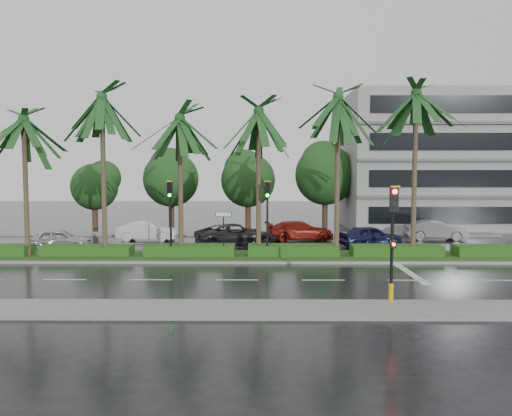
{
  "coord_description": "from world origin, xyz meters",
  "views": [
    {
      "loc": [
        1.07,
        -27.77,
        4.94
      ],
      "look_at": [
        0.85,
        1.5,
        2.89
      ],
      "focal_mm": 35.0,
      "sensor_mm": 36.0,
      "label": 1
    }
  ],
  "objects_px": {
    "street_sign": "(224,223)",
    "car_blue": "(370,236)",
    "car_grey": "(436,230)",
    "signal_median_left": "(170,208)",
    "car_white": "(147,231)",
    "car_darkgrey": "(236,235)",
    "car_silver": "(59,239)",
    "car_red": "(300,231)",
    "signal_near": "(393,239)"
  },
  "relations": [
    {
      "from": "signal_median_left",
      "to": "car_darkgrey",
      "type": "distance_m",
      "value": 6.69
    },
    {
      "from": "street_sign",
      "to": "car_blue",
      "type": "height_order",
      "value": "street_sign"
    },
    {
      "from": "car_silver",
      "to": "car_grey",
      "type": "height_order",
      "value": "car_grey"
    },
    {
      "from": "car_white",
      "to": "car_red",
      "type": "relative_size",
      "value": 0.87
    },
    {
      "from": "signal_near",
      "to": "signal_median_left",
      "type": "xyz_separation_m",
      "value": [
        -10.0,
        9.69,
        0.49
      ]
    },
    {
      "from": "signal_near",
      "to": "car_darkgrey",
      "type": "distance_m",
      "value": 16.39
    },
    {
      "from": "car_silver",
      "to": "car_white",
      "type": "relative_size",
      "value": 0.94
    },
    {
      "from": "signal_near",
      "to": "street_sign",
      "type": "height_order",
      "value": "signal_near"
    },
    {
      "from": "street_sign",
      "to": "car_white",
      "type": "xyz_separation_m",
      "value": [
        -6.2,
        7.99,
        -1.41
      ]
    },
    {
      "from": "signal_median_left",
      "to": "car_blue",
      "type": "distance_m",
      "value": 13.73
    },
    {
      "from": "signal_median_left",
      "to": "car_silver",
      "type": "height_order",
      "value": "signal_median_left"
    },
    {
      "from": "car_darkgrey",
      "to": "car_grey",
      "type": "bearing_deg",
      "value": -95.23
    },
    {
      "from": "car_red",
      "to": "car_darkgrey",
      "type": "bearing_deg",
      "value": 113.3
    },
    {
      "from": "car_red",
      "to": "car_blue",
      "type": "xyz_separation_m",
      "value": [
        4.5,
        -3.01,
        -0.01
      ]
    },
    {
      "from": "signal_near",
      "to": "car_white",
      "type": "distance_m",
      "value": 22.28
    },
    {
      "from": "car_red",
      "to": "signal_median_left",
      "type": "bearing_deg",
      "value": 125.73
    },
    {
      "from": "car_white",
      "to": "car_darkgrey",
      "type": "xyz_separation_m",
      "value": [
        6.7,
        -2.92,
        0.06
      ]
    },
    {
      "from": "signal_median_left",
      "to": "car_blue",
      "type": "height_order",
      "value": "signal_median_left"
    },
    {
      "from": "car_silver",
      "to": "car_red",
      "type": "height_order",
      "value": "car_red"
    },
    {
      "from": "street_sign",
      "to": "car_grey",
      "type": "height_order",
      "value": "street_sign"
    },
    {
      "from": "signal_median_left",
      "to": "street_sign",
      "type": "height_order",
      "value": "signal_median_left"
    },
    {
      "from": "signal_median_left",
      "to": "car_darkgrey",
      "type": "bearing_deg",
      "value": 56.33
    },
    {
      "from": "signal_median_left",
      "to": "car_silver",
      "type": "relative_size",
      "value": 1.08
    },
    {
      "from": "street_sign",
      "to": "signal_median_left",
      "type": "bearing_deg",
      "value": -176.53
    },
    {
      "from": "car_silver",
      "to": "car_red",
      "type": "bearing_deg",
      "value": -89.68
    },
    {
      "from": "signal_near",
      "to": "car_silver",
      "type": "distance_m",
      "value": 22.4
    },
    {
      "from": "signal_near",
      "to": "car_blue",
      "type": "height_order",
      "value": "signal_near"
    },
    {
      "from": "signal_near",
      "to": "car_red",
      "type": "xyz_separation_m",
      "value": [
        -2.0,
        17.9,
        -1.78
      ]
    },
    {
      "from": "car_darkgrey",
      "to": "car_red",
      "type": "height_order",
      "value": "car_darkgrey"
    },
    {
      "from": "car_darkgrey",
      "to": "signal_near",
      "type": "bearing_deg",
      "value": -175.37
    },
    {
      "from": "street_sign",
      "to": "car_white",
      "type": "distance_m",
      "value": 10.21
    },
    {
      "from": "car_blue",
      "to": "car_grey",
      "type": "height_order",
      "value": "car_grey"
    },
    {
      "from": "street_sign",
      "to": "car_grey",
      "type": "xyz_separation_m",
      "value": [
        15.13,
        8.62,
        -1.39
      ]
    },
    {
      "from": "car_silver",
      "to": "car_grey",
      "type": "xyz_separation_m",
      "value": [
        26.0,
        5.1,
        0.05
      ]
    },
    {
      "from": "street_sign",
      "to": "car_white",
      "type": "relative_size",
      "value": 0.6
    },
    {
      "from": "signal_near",
      "to": "signal_median_left",
      "type": "bearing_deg",
      "value": 135.91
    },
    {
      "from": "signal_median_left",
      "to": "car_darkgrey",
      "type": "height_order",
      "value": "signal_median_left"
    },
    {
      "from": "signal_near",
      "to": "car_red",
      "type": "relative_size",
      "value": 0.88
    },
    {
      "from": "signal_median_left",
      "to": "car_white",
      "type": "xyz_separation_m",
      "value": [
        -3.2,
        8.17,
        -2.29
      ]
    },
    {
      "from": "car_white",
      "to": "car_darkgrey",
      "type": "distance_m",
      "value": 7.31
    },
    {
      "from": "car_silver",
      "to": "car_blue",
      "type": "distance_m",
      "value": 20.42
    },
    {
      "from": "signal_near",
      "to": "car_red",
      "type": "bearing_deg",
      "value": 96.37
    },
    {
      "from": "street_sign",
      "to": "car_red",
      "type": "height_order",
      "value": "street_sign"
    },
    {
      "from": "car_white",
      "to": "car_red",
      "type": "xyz_separation_m",
      "value": [
        11.2,
        0.04,
        0.01
      ]
    },
    {
      "from": "street_sign",
      "to": "car_darkgrey",
      "type": "height_order",
      "value": "street_sign"
    },
    {
      "from": "street_sign",
      "to": "car_red",
      "type": "bearing_deg",
      "value": 58.09
    },
    {
      "from": "signal_near",
      "to": "signal_median_left",
      "type": "distance_m",
      "value": 13.93
    },
    {
      "from": "car_blue",
      "to": "signal_median_left",
      "type": "bearing_deg",
      "value": 96.98
    },
    {
      "from": "car_silver",
      "to": "car_darkgrey",
      "type": "bearing_deg",
      "value": -97.78
    },
    {
      "from": "street_sign",
      "to": "car_white",
      "type": "bearing_deg",
      "value": 127.8
    }
  ]
}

